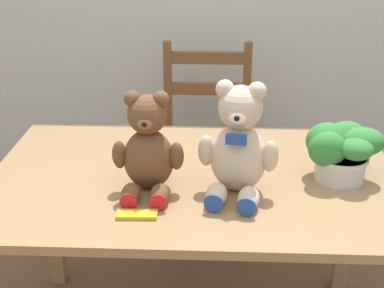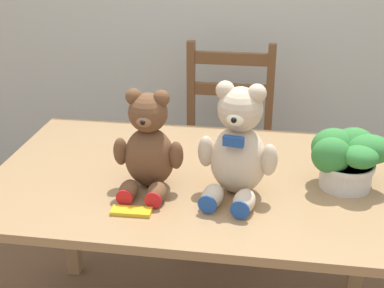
{
  "view_description": "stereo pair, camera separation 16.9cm",
  "coord_description": "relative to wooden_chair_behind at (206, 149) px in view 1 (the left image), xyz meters",
  "views": [
    {
      "loc": [
        0.06,
        -1.19,
        1.62
      ],
      "look_at": [
        -0.0,
        0.35,
        0.94
      ],
      "focal_mm": 50.0,
      "sensor_mm": 36.0,
      "label": 1
    },
    {
      "loc": [
        0.23,
        -1.18,
        1.62
      ],
      "look_at": [
        -0.0,
        0.35,
        0.94
      ],
      "focal_mm": 50.0,
      "sensor_mm": 36.0,
      "label": 2
    }
  ],
  "objects": [
    {
      "name": "dining_table",
      "position": [
        -0.03,
        -0.86,
        0.19
      ],
      "size": [
        1.41,
        0.89,
        0.78
      ],
      "color": "#9E7A51",
      "rests_on": "ground_plane"
    },
    {
      "name": "teddy_bear_left",
      "position": [
        -0.17,
        -0.96,
        0.43
      ],
      "size": [
        0.23,
        0.23,
        0.33
      ],
      "rotation": [
        0.0,
        0.0,
        3.13
      ],
      "color": "brown",
      "rests_on": "dining_table"
    },
    {
      "name": "wooden_chair_behind",
      "position": [
        0.0,
        0.0,
        0.0
      ],
      "size": [
        0.44,
        0.4,
        1.01
      ],
      "rotation": [
        0.0,
        0.0,
        3.14
      ],
      "color": "brown",
      "rests_on": "ground_plane"
    },
    {
      "name": "potted_plant",
      "position": [
        0.47,
        -0.85,
        0.39
      ],
      "size": [
        0.26,
        0.21,
        0.19
      ],
      "color": "beige",
      "rests_on": "dining_table"
    },
    {
      "name": "teddy_bear_right",
      "position": [
        0.12,
        -0.96,
        0.45
      ],
      "size": [
        0.26,
        0.27,
        0.37
      ],
      "rotation": [
        0.0,
        0.0,
        2.97
      ],
      "color": "beige",
      "rests_on": "dining_table"
    },
    {
      "name": "chocolate_bar",
      "position": [
        -0.19,
        -1.14,
        0.29
      ],
      "size": [
        0.12,
        0.05,
        0.01
      ],
      "primitive_type": "cube",
      "rotation": [
        0.0,
        0.0,
        0.03
      ],
      "color": "gold",
      "rests_on": "dining_table"
    }
  ]
}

